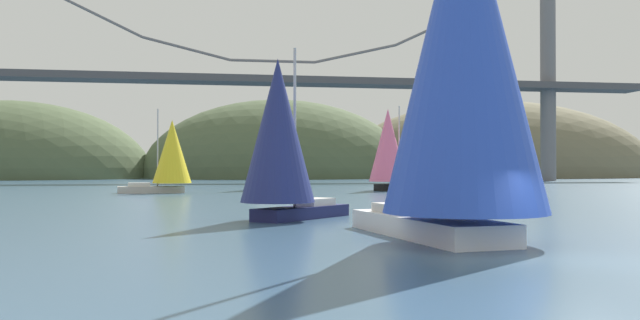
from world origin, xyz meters
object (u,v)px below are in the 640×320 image
sailboat_white_mainsail (274,147)px  sailboat_pink_spinnaker (389,148)px  sailboat_navy_sail (280,136)px  sailboat_yellow_sail (170,155)px  sailboat_blue_spinnaker (462,54)px

sailboat_white_mainsail → sailboat_pink_spinnaker: bearing=-22.1°
sailboat_navy_sail → sailboat_yellow_sail: sailboat_navy_sail is taller
sailboat_pink_spinnaker → sailboat_blue_spinnaker: size_ratio=0.74×
sailboat_pink_spinnaker → sailboat_white_mainsail: sailboat_white_mainsail is taller
sailboat_pink_spinnaker → sailboat_white_mainsail: size_ratio=0.93×
sailboat_pink_spinnaker → sailboat_blue_spinnaker: sailboat_blue_spinnaker is taller
sailboat_navy_sail → sailboat_white_mainsail: size_ratio=0.85×
sailboat_white_mainsail → sailboat_yellow_sail: (-10.92, -6.98, -1.05)m
sailboat_blue_spinnaker → sailboat_white_mainsail: bearing=91.7°
sailboat_navy_sail → sailboat_blue_spinnaker: 11.56m
sailboat_blue_spinnaker → sailboat_navy_sail: bearing=116.2°
sailboat_pink_spinnaker → sailboat_blue_spinnaker: (-10.44, -46.86, 1.67)m
sailboat_navy_sail → sailboat_yellow_sail: bearing=102.2°
sailboat_navy_sail → sailboat_yellow_sail: (-7.47, 34.56, -0.23)m
sailboat_pink_spinnaker → sailboat_navy_sail: (-15.44, -36.69, -0.61)m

